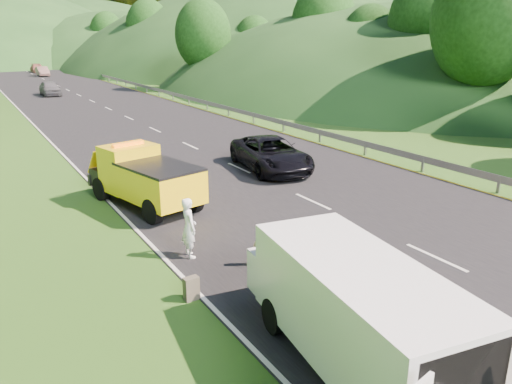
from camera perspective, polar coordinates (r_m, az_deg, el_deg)
ground at (r=15.07m, az=6.54°, el=-7.21°), size 320.00×320.00×0.00m
road_surface at (r=52.46m, az=-18.22°, el=9.83°), size 14.00×200.00×0.02m
guardrail at (r=66.32m, az=-14.51°, el=11.58°), size 0.06×140.00×1.52m
tree_line_right at (r=77.72m, az=-6.96°, el=12.79°), size 14.00×140.00×14.00m
hills_backdrop at (r=146.41m, az=-25.61°, el=13.44°), size 201.00×288.60×44.00m
tow_truck at (r=19.35m, az=-12.70°, el=1.68°), size 3.15×5.71×2.32m
white_van at (r=9.99m, az=11.08°, el=-12.84°), size 3.61×6.70×2.27m
woman at (r=15.02m, az=-7.53°, el=-7.34°), size 0.53×0.70×1.81m
child at (r=14.27m, az=0.44°, el=-8.57°), size 0.60×0.61×0.99m
worker at (r=10.93m, az=19.97°, el=-18.75°), size 1.28×0.86×1.84m
suitcase at (r=12.63m, az=-7.40°, el=-10.88°), size 0.39×0.23×0.60m
spare_tire at (r=10.75m, az=20.17°, el=-19.48°), size 0.74×0.74×0.20m
passing_suv at (r=24.28m, az=1.70°, el=2.55°), size 3.47×5.95×1.56m
dist_car_a at (r=58.99m, az=-22.40°, el=10.15°), size 1.82×4.53×1.54m
dist_car_b at (r=87.41m, az=-23.15°, el=12.07°), size 1.56×4.47×1.47m
dist_car_c at (r=96.78m, az=-23.66°, el=12.41°), size 1.97×4.84×1.41m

